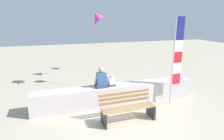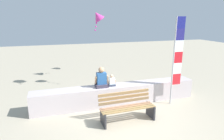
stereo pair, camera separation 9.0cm
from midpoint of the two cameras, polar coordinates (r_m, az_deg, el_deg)
The scene contains 7 objects.
ground_plane at distance 6.61m, azimuth 5.55°, elevation -13.85°, with size 40.00×40.00×0.00m, color #B0A58D.
seawall_ledge at distance 7.51m, azimuth 1.88°, elevation -7.05°, with size 6.20×0.62×0.74m, color beige.
park_bench at distance 6.36m, azimuth 4.72°, elevation -10.73°, with size 1.75×0.65×0.88m.
person_adult at distance 7.11m, azimuth -2.71°, elevation -2.70°, with size 0.49×0.36×0.75m.
person_child at distance 7.25m, azimuth 0.29°, elevation -3.34°, with size 0.28×0.21×0.44m.
flag_banner at distance 7.51m, azimuth 18.48°, elevation 3.91°, with size 0.39×0.05×3.22m.
kite_magenta at distance 10.29m, azimuth -3.89°, elevation 15.27°, with size 0.73×0.74×1.08m.
Camera 2 is at (-2.28, -5.34, 3.14)m, focal length 31.69 mm.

